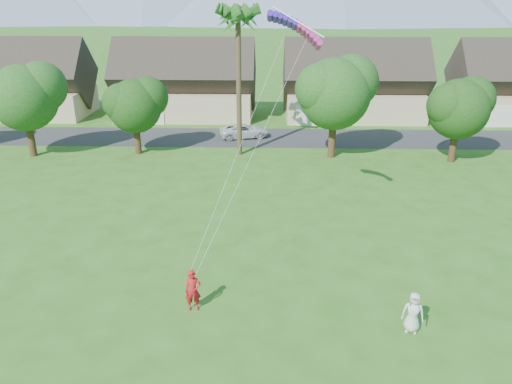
{
  "coord_description": "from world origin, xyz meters",
  "views": [
    {
      "loc": [
        0.71,
        -13.62,
        13.24
      ],
      "look_at": [
        0.0,
        10.0,
        3.8
      ],
      "focal_mm": 35.0,
      "sensor_mm": 36.0,
      "label": 1
    }
  ],
  "objects_px": {
    "kite_flyer": "(193,290)",
    "parafoil_kite": "(297,26)",
    "parked_car": "(244,131)",
    "watcher": "(413,312)"
  },
  "relations": [
    {
      "from": "kite_flyer",
      "to": "parafoil_kite",
      "type": "distance_m",
      "value": 13.86
    },
    {
      "from": "watcher",
      "to": "parked_car",
      "type": "distance_m",
      "value": 31.27
    },
    {
      "from": "parked_car",
      "to": "parafoil_kite",
      "type": "bearing_deg",
      "value": 176.26
    },
    {
      "from": "watcher",
      "to": "parafoil_kite",
      "type": "relative_size",
      "value": 0.57
    },
    {
      "from": "parked_car",
      "to": "watcher",
      "type": "bearing_deg",
      "value": -178.02
    },
    {
      "from": "watcher",
      "to": "parafoil_kite",
      "type": "distance_m",
      "value": 14.65
    },
    {
      "from": "parafoil_kite",
      "to": "parked_car",
      "type": "bearing_deg",
      "value": 110.15
    },
    {
      "from": "kite_flyer",
      "to": "parafoil_kite",
      "type": "xyz_separation_m",
      "value": [
        4.63,
        7.44,
        10.73
      ]
    },
    {
      "from": "parked_car",
      "to": "parafoil_kite",
      "type": "height_order",
      "value": "parafoil_kite"
    },
    {
      "from": "kite_flyer",
      "to": "watcher",
      "type": "distance_m",
      "value": 9.45
    }
  ]
}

